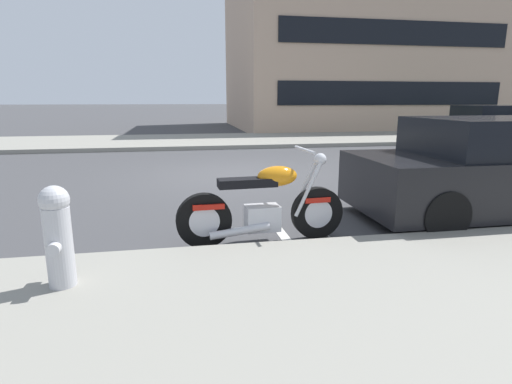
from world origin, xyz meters
name	(u,v)px	position (x,y,z in m)	size (l,w,h in m)	color
ground_plane	(237,175)	(0.00, 0.00, 0.00)	(260.00, 260.00, 0.00)	#3D3D3F
sidewalk_far_curb	(479,136)	(12.00, 7.25, 0.07)	(120.00, 5.00, 0.14)	gray
parking_stall_stripe	(281,232)	(0.00, -4.15, 0.00)	(0.12, 2.20, 0.01)	silver
parked_motorcycle	(264,208)	(-0.29, -4.48, 0.43)	(2.02, 0.62, 1.12)	black
parked_car_second_in_row	(494,171)	(3.18, -3.98, 0.67)	(4.04, 1.83, 1.42)	black
car_opposite_curb	(492,127)	(9.86, 4.04, 0.69)	(4.68, 1.96, 1.46)	#236638
fire_hydrant	(58,234)	(-2.25, -5.60, 0.60)	(0.24, 0.36, 0.86)	#B7B7BC
townhouse_near_left	(350,52)	(8.91, 15.07, 4.42)	(13.61, 11.12, 8.84)	tan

